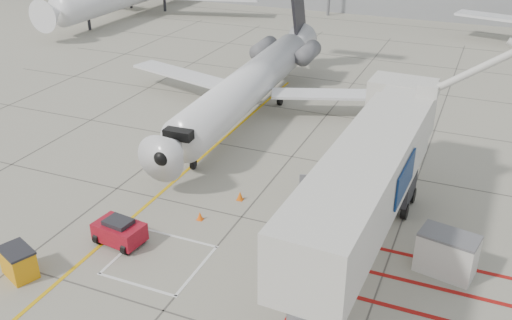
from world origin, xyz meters
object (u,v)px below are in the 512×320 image
at_px(pushback_tug, 119,231).
at_px(regional_jet, 237,73).
at_px(jet_bridge, 362,194).
at_px(spill_bin, 19,262).

bearing_deg(pushback_tug, regional_jet, 100.18).
height_order(jet_bridge, spill_bin, jet_bridge).
bearing_deg(regional_jet, jet_bridge, -49.97).
height_order(regional_jet, pushback_tug, regional_jet).
height_order(regional_jet, jet_bridge, jet_bridge).
bearing_deg(jet_bridge, pushback_tug, -165.63).
bearing_deg(regional_jet, pushback_tug, -89.30).
xyz_separation_m(regional_jet, jet_bridge, (12.09, -13.32, 0.02)).
bearing_deg(regional_jet, spill_bin, -97.70).
relative_size(regional_jet, pushback_tug, 12.78).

